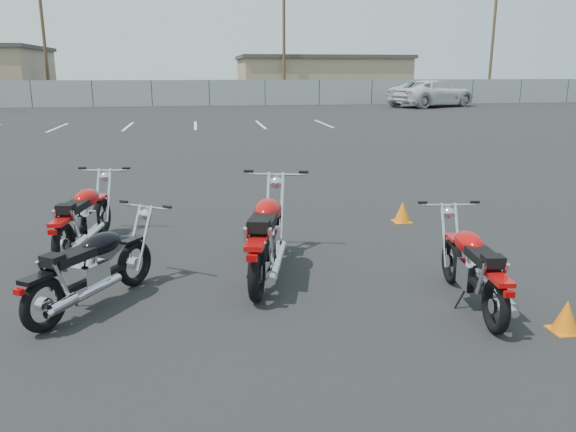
{
  "coord_description": "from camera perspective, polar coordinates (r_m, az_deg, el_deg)",
  "views": [
    {
      "loc": [
        -0.88,
        -6.2,
        2.44
      ],
      "look_at": [
        0.2,
        0.6,
        0.65
      ],
      "focal_mm": 35.0,
      "sensor_mm": 36.0,
      "label": 1
    }
  ],
  "objects": [
    {
      "name": "ground",
      "position": [
        6.72,
        -0.88,
        -6.71
      ],
      "size": [
        120.0,
        120.0,
        0.0
      ],
      "primitive_type": "plane",
      "color": "black",
      "rests_on": "ground"
    },
    {
      "name": "motorcycle_front_red",
      "position": [
        8.28,
        -20.03,
        -0.18
      ],
      "size": [
        0.83,
        2.05,
        1.01
      ],
      "color": "black",
      "rests_on": "ground"
    },
    {
      "name": "motorcycle_second_black",
      "position": [
        6.26,
        -19.24,
        -5.05
      ],
      "size": [
        1.38,
        1.78,
        0.94
      ],
      "color": "black",
      "rests_on": "ground"
    },
    {
      "name": "motorcycle_third_red",
      "position": [
        6.76,
        -2.16,
        -2.03
      ],
      "size": [
        1.05,
        2.28,
        1.12
      ],
      "color": "black",
      "rests_on": "ground"
    },
    {
      "name": "motorcycle_rear_red",
      "position": [
        6.25,
        18.34,
        -4.99
      ],
      "size": [
        0.74,
        1.91,
        0.94
      ],
      "color": "black",
      "rests_on": "ground"
    },
    {
      "name": "training_cone_near",
      "position": [
        9.47,
        11.54,
        0.42
      ],
      "size": [
        0.29,
        0.29,
        0.35
      ],
      "color": "orange",
      "rests_on": "ground"
    },
    {
      "name": "training_cone_far",
      "position": [
        6.08,
        26.42,
        -9.09
      ],
      "size": [
        0.27,
        0.27,
        0.32
      ],
      "color": "orange",
      "rests_on": "ground"
    },
    {
      "name": "chainlink_fence",
      "position": [
        41.24,
        -8.0,
        12.28
      ],
      "size": [
        80.06,
        0.06,
        1.8
      ],
      "color": "gray",
      "rests_on": "ground"
    },
    {
      "name": "tan_building_east",
      "position": [
        51.37,
        3.27,
        13.89
      ],
      "size": [
        14.4,
        9.4,
        3.7
      ],
      "color": "#988462",
      "rests_on": "ground"
    },
    {
      "name": "utility_pole_b",
      "position": [
        47.57,
        -23.53,
        16.12
      ],
      "size": [
        1.8,
        0.24,
        9.0
      ],
      "color": "#4A3622",
      "rests_on": "ground"
    },
    {
      "name": "utility_pole_c",
      "position": [
        45.78,
        -0.41,
        17.37
      ],
      "size": [
        1.8,
        0.24,
        9.0
      ],
      "color": "#4A3622",
      "rests_on": "ground"
    },
    {
      "name": "utility_pole_d",
      "position": [
        52.53,
        20.06,
        16.17
      ],
      "size": [
        1.8,
        0.24,
        9.0
      ],
      "color": "#4A3622",
      "rests_on": "ground"
    },
    {
      "name": "parking_line_stripes",
      "position": [
        26.37,
        -12.68,
        8.91
      ],
      "size": [
        15.12,
        4.0,
        0.01
      ],
      "color": "silver",
      "rests_on": "ground"
    },
    {
      "name": "white_van",
      "position": [
        40.91,
        14.49,
        12.69
      ],
      "size": [
        5.89,
        8.03,
        2.84
      ],
      "primitive_type": "imported",
      "rotation": [
        0.0,
        0.0,
        2.01
      ],
      "color": "silver",
      "rests_on": "ground"
    }
  ]
}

